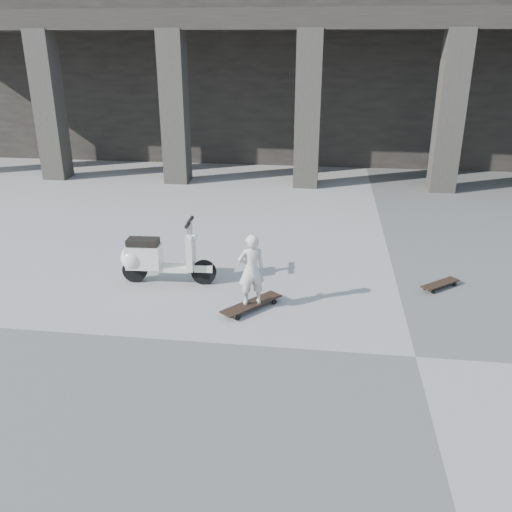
# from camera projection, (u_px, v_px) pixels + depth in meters

# --- Properties ---
(ground) EXTENTS (90.00, 90.00, 0.00)m
(ground) POSITION_uv_depth(u_px,v_px,m) (416.00, 357.00, 6.78)
(ground) COLOR #52524F
(ground) RESTS_ON ground
(colonnade) EXTENTS (28.00, 8.82, 6.00)m
(colonnade) POSITION_uv_depth(u_px,v_px,m) (369.00, 62.00, 18.34)
(colonnade) COLOR black
(colonnade) RESTS_ON ground
(longboard) EXTENTS (0.84, 0.95, 0.10)m
(longboard) POSITION_uv_depth(u_px,v_px,m) (252.00, 304.00, 7.95)
(longboard) COLOR black
(longboard) RESTS_ON ground
(skateboard_spare) EXTENTS (0.68, 0.62, 0.09)m
(skateboard_spare) POSITION_uv_depth(u_px,v_px,m) (440.00, 284.00, 8.65)
(skateboard_spare) COLOR black
(skateboard_spare) RESTS_ON ground
(child) EXTENTS (0.46, 0.39, 1.06)m
(child) POSITION_uv_depth(u_px,v_px,m) (251.00, 270.00, 7.75)
(child) COLOR beige
(child) RESTS_ON longboard
(scooter) EXTENTS (1.55, 0.52, 1.08)m
(scooter) POSITION_uv_depth(u_px,v_px,m) (152.00, 258.00, 8.74)
(scooter) COLOR black
(scooter) RESTS_ON ground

